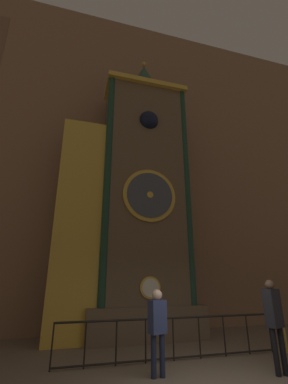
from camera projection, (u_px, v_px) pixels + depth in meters
name	position (u px, v px, depth m)	size (l,w,h in m)	color
cathedral_back_wall	(137.00, 151.00, 11.56)	(24.00, 0.32, 14.58)	#846047
clock_tower	(131.00, 198.00, 9.44)	(4.97, 1.82, 11.12)	brown
railing_fence	(173.00, 336.00, 6.11)	(5.51, 0.05, 0.93)	black
visitor_near	(157.00, 323.00, 5.24)	(0.39, 0.31, 1.60)	#1B213A
visitor_far	(274.00, 316.00, 5.38)	(0.39, 0.32, 1.79)	black
stanchion_post	(286.00, 339.00, 6.72)	(0.28, 0.28, 0.94)	#B28E33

